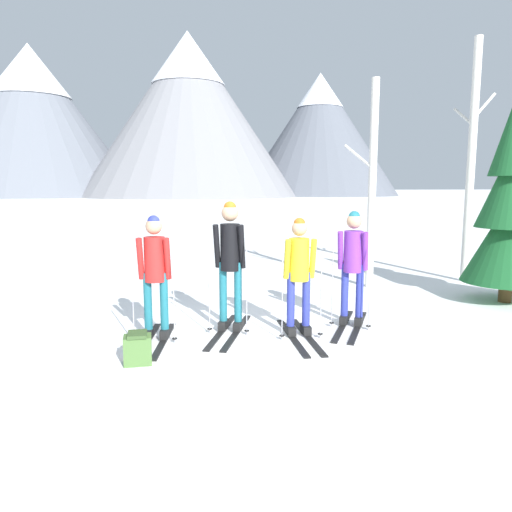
% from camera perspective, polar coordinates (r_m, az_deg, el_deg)
% --- Properties ---
extents(ground_plane, '(400.00, 400.00, 0.00)m').
position_cam_1_polar(ground_plane, '(7.13, -0.05, -8.82)').
color(ground_plane, white).
extents(skier_in_red, '(0.60, 1.59, 1.70)m').
position_cam_1_polar(skier_in_red, '(6.74, -11.68, -1.63)').
color(skier_in_red, black).
rests_on(skier_in_red, ground).
extents(skier_in_black, '(0.90, 1.74, 1.87)m').
position_cam_1_polar(skier_in_black, '(6.97, -3.04, -0.39)').
color(skier_in_black, black).
rests_on(skier_in_black, ground).
extents(skier_in_yellow, '(0.61, 1.70, 1.65)m').
position_cam_1_polar(skier_in_yellow, '(6.79, 5.00, -1.69)').
color(skier_in_yellow, black).
rests_on(skier_in_yellow, ground).
extents(skier_in_purple, '(1.11, 1.66, 1.72)m').
position_cam_1_polar(skier_in_purple, '(7.39, 11.26, -0.66)').
color(skier_in_purple, black).
rests_on(skier_in_purple, ground).
extents(pine_tree_near, '(1.58, 1.58, 3.81)m').
position_cam_1_polar(pine_tree_near, '(9.74, 27.68, 5.25)').
color(pine_tree_near, '#51381E').
rests_on(pine_tree_near, ground).
extents(birch_tree_tall, '(0.64, 0.61, 4.18)m').
position_cam_1_polar(birch_tree_tall, '(10.23, 13.38, 8.24)').
color(birch_tree_tall, silver).
rests_on(birch_tree_tall, ground).
extents(birch_tree_slender, '(0.55, 0.70, 5.14)m').
position_cam_1_polar(birch_tree_slender, '(11.56, 23.82, 10.20)').
color(birch_tree_slender, silver).
rests_on(birch_tree_slender, ground).
extents(backpack_on_snow_front, '(0.32, 0.28, 0.38)m').
position_cam_1_polar(backpack_on_snow_front, '(6.02, -13.64, -10.44)').
color(backpack_on_snow_front, '#4C7238').
rests_on(backpack_on_snow_front, ground).
extents(mountain_ridge_distant, '(90.87, 48.49, 28.99)m').
position_cam_1_polar(mountain_ridge_distant, '(96.57, -11.53, 15.25)').
color(mountain_ridge_distant, slate).
rests_on(mountain_ridge_distant, ground).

